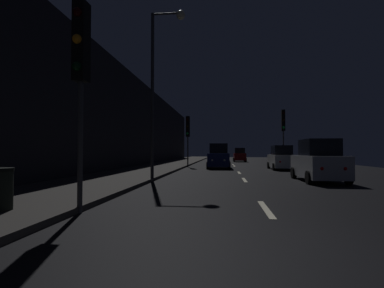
# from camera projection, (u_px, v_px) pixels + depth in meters

# --- Properties ---
(ground) EXTENTS (25.60, 84.00, 0.02)m
(ground) POSITION_uv_depth(u_px,v_px,m) (234.00, 166.00, 28.52)
(ground) COLOR black
(sidewalk_left) EXTENTS (4.40, 84.00, 0.15)m
(sidewalk_left) POSITION_uv_depth(u_px,v_px,m) (169.00, 165.00, 29.24)
(sidewalk_left) COLOR #33302D
(sidewalk_left) RESTS_ON ground
(building_facade_left) EXTENTS (0.80, 63.00, 8.17)m
(building_facade_left) POSITION_uv_depth(u_px,v_px,m) (133.00, 122.00, 26.14)
(building_facade_left) COLOR black
(building_facade_left) RESTS_ON ground
(lane_centerline) EXTENTS (0.16, 26.42, 0.01)m
(lane_centerline) POSITION_uv_depth(u_px,v_px,m) (238.00, 172.00, 19.99)
(lane_centerline) COLOR beige
(lane_centerline) RESTS_ON ground
(traffic_light_far_right) EXTENTS (0.32, 0.46, 5.17)m
(traffic_light_far_right) POSITION_uv_depth(u_px,v_px,m) (283.00, 125.00, 25.64)
(traffic_light_far_right) COLOR #38383A
(traffic_light_far_right) RESTS_ON ground
(traffic_light_near_left) EXTENTS (0.32, 0.47, 5.00)m
(traffic_light_near_left) POSITION_uv_depth(u_px,v_px,m) (81.00, 59.00, 6.78)
(traffic_light_near_left) COLOR #38383A
(traffic_light_near_left) RESTS_ON ground
(traffic_light_far_left) EXTENTS (0.36, 0.48, 4.69)m
(traffic_light_far_left) POSITION_uv_depth(u_px,v_px,m) (188.00, 130.00, 26.43)
(traffic_light_far_left) COLOR #38383A
(traffic_light_far_left) RESTS_ON ground
(streetlamp_overhead) EXTENTS (1.70, 0.44, 8.33)m
(streetlamp_overhead) POSITION_uv_depth(u_px,v_px,m) (161.00, 71.00, 14.04)
(streetlamp_overhead) COLOR #2D2D30
(streetlamp_overhead) RESTS_ON ground
(trash_bin_curbside) EXTENTS (0.55, 0.55, 0.93)m
(trash_bin_curbside) POSITION_uv_depth(u_px,v_px,m) (0.00, 189.00, 6.30)
(trash_bin_curbside) COLOR black
(trash_bin_curbside) RESTS_ON sidewalk_left
(car_approaching_headlights) EXTENTS (1.93, 4.17, 2.10)m
(car_approaching_headlights) POSITION_uv_depth(u_px,v_px,m) (219.00, 157.00, 24.42)
(car_approaching_headlights) COLOR #141E51
(car_approaching_headlights) RESTS_ON ground
(car_parked_right_near) EXTENTS (1.86, 4.02, 2.02)m
(car_parked_right_near) POSITION_uv_depth(u_px,v_px,m) (318.00, 162.00, 13.81)
(car_parked_right_near) COLOR #A5A8AD
(car_parked_right_near) RESTS_ON ground
(car_parked_right_far) EXTENTS (1.75, 3.78, 1.90)m
(car_parked_right_far) POSITION_uv_depth(u_px,v_px,m) (281.00, 159.00, 22.62)
(car_parked_right_far) COLOR silver
(car_parked_right_far) RESTS_ON ground
(car_distant_taillights) EXTENTS (1.75, 3.79, 1.91)m
(car_distant_taillights) POSITION_uv_depth(u_px,v_px,m) (240.00, 155.00, 39.74)
(car_distant_taillights) COLOR maroon
(car_distant_taillights) RESTS_ON ground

